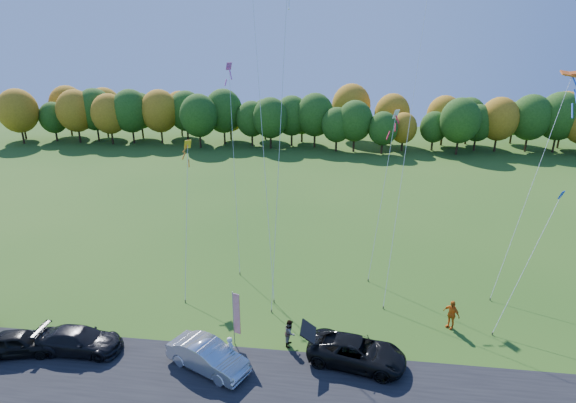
# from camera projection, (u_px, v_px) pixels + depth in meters

# --- Properties ---
(ground) EXTENTS (160.00, 160.00, 0.00)m
(ground) POSITION_uv_depth(u_px,v_px,m) (276.00, 339.00, 27.85)
(ground) COLOR #224C14
(asphalt_strip) EXTENTS (90.00, 6.00, 0.01)m
(asphalt_strip) POSITION_uv_depth(u_px,v_px,m) (265.00, 385.00, 24.10)
(asphalt_strip) COLOR black
(asphalt_strip) RESTS_ON ground
(tree_line) EXTENTS (116.00, 12.00, 10.00)m
(tree_line) POSITION_uv_depth(u_px,v_px,m) (323.00, 148.00, 79.36)
(tree_line) COLOR #1E4711
(tree_line) RESTS_ON ground
(black_suv) EXTENTS (5.97, 3.64, 1.55)m
(black_suv) POSITION_uv_depth(u_px,v_px,m) (357.00, 352.00, 25.52)
(black_suv) COLOR black
(black_suv) RESTS_ON ground
(silver_sedan) EXTENTS (5.19, 3.60, 1.62)m
(silver_sedan) POSITION_uv_depth(u_px,v_px,m) (208.00, 356.00, 25.12)
(silver_sedan) COLOR silver
(silver_sedan) RESTS_ON ground
(dark_truck_a) EXTENTS (5.06, 2.12, 1.46)m
(dark_truck_a) POSITION_uv_depth(u_px,v_px,m) (79.00, 340.00, 26.59)
(dark_truck_a) COLOR black
(dark_truck_a) RESTS_ON ground
(dark_truck_b) EXTENTS (4.57, 2.68, 1.46)m
(dark_truck_b) POSITION_uv_depth(u_px,v_px,m) (19.00, 343.00, 26.39)
(dark_truck_b) COLOR black
(dark_truck_b) RESTS_ON ground
(person_tailgate_a) EXTENTS (0.57, 0.73, 1.76)m
(person_tailgate_a) POSITION_uv_depth(u_px,v_px,m) (231.00, 350.00, 25.48)
(person_tailgate_a) COLOR silver
(person_tailgate_a) RESTS_ON ground
(person_tailgate_b) EXTENTS (0.68, 0.85, 1.71)m
(person_tailgate_b) POSITION_uv_depth(u_px,v_px,m) (290.00, 333.00, 27.10)
(person_tailgate_b) COLOR gray
(person_tailgate_b) RESTS_ON ground
(person_east) EXTENTS (1.16, 1.14, 1.96)m
(person_east) POSITION_uv_depth(u_px,v_px,m) (451.00, 314.00, 28.72)
(person_east) COLOR orange
(person_east) RESTS_ON ground
(feather_flag) EXTENTS (0.46, 0.19, 3.61)m
(feather_flag) POSITION_uv_depth(u_px,v_px,m) (236.00, 313.00, 26.68)
(feather_flag) COLOR #999999
(feather_flag) RESTS_ON ground
(kite_delta_blue) EXTENTS (5.52, 12.80, 30.43)m
(kite_delta_blue) POSITION_uv_depth(u_px,v_px,m) (259.00, 82.00, 32.73)
(kite_delta_blue) COLOR #4C3F33
(kite_delta_blue) RESTS_ON ground
(kite_parafoil_orange) EXTENTS (5.08, 13.33, 24.73)m
(kite_parafoil_orange) POSITION_uv_depth(u_px,v_px,m) (410.00, 118.00, 32.86)
(kite_parafoil_orange) COLOR #4C3F33
(kite_parafoil_orange) RESTS_ON ground
(kite_delta_red) EXTENTS (2.74, 8.70, 24.55)m
(kite_delta_red) POSITION_uv_depth(u_px,v_px,m) (282.00, 80.00, 30.13)
(kite_delta_red) COLOR #4C3F33
(kite_delta_red) RESTS_ON ground
(kite_parafoil_rainbow) EXTENTS (7.65, 8.17, 15.85)m
(kite_parafoil_rainbow) POSITION_uv_depth(u_px,v_px,m) (533.00, 183.00, 32.75)
(kite_parafoil_rainbow) COLOR #4C3F33
(kite_parafoil_rainbow) RESTS_ON ground
(kite_diamond_yellow) EXTENTS (2.16, 7.67, 10.58)m
(kite_diamond_yellow) POSITION_uv_depth(u_px,v_px,m) (186.00, 217.00, 33.65)
(kite_diamond_yellow) COLOR #4C3F33
(kite_diamond_yellow) RESTS_ON ground
(kite_diamond_white) EXTENTS (2.25, 5.31, 12.88)m
(kite_diamond_white) POSITION_uv_depth(u_px,v_px,m) (382.00, 195.00, 34.77)
(kite_diamond_white) COLOR #4C3F33
(kite_diamond_white) RESTS_ON ground
(kite_diamond_pink) EXTENTS (2.61, 7.70, 16.23)m
(kite_diamond_pink) POSITION_uv_depth(u_px,v_px,m) (234.00, 166.00, 36.62)
(kite_diamond_pink) COLOR #4C3F33
(kite_diamond_pink) RESTS_ON ground
(kite_diamond_blue_low) EXTENTS (4.75, 4.53, 8.70)m
(kite_diamond_blue_low) POSITION_uv_depth(u_px,v_px,m) (527.00, 263.00, 28.54)
(kite_diamond_blue_low) COLOR #4C3F33
(kite_diamond_blue_low) RESTS_ON ground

